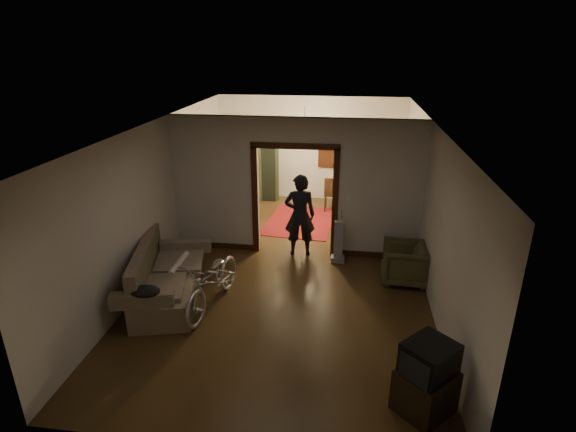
% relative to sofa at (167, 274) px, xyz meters
% --- Properties ---
extents(floor, '(5.00, 8.50, 0.01)m').
position_rel_sofa_xyz_m(floor, '(1.91, 1.39, -0.48)').
color(floor, '#31200F').
rests_on(floor, ground).
extents(ceiling, '(5.00, 8.50, 0.01)m').
position_rel_sofa_xyz_m(ceiling, '(1.91, 1.39, 2.32)').
color(ceiling, white).
rests_on(ceiling, floor).
extents(wall_back, '(5.00, 0.02, 2.80)m').
position_rel_sofa_xyz_m(wall_back, '(1.91, 5.64, 0.92)').
color(wall_back, beige).
rests_on(wall_back, floor).
extents(wall_left, '(0.02, 8.50, 2.80)m').
position_rel_sofa_xyz_m(wall_left, '(-0.59, 1.39, 0.92)').
color(wall_left, beige).
rests_on(wall_left, floor).
extents(wall_right, '(0.02, 8.50, 2.80)m').
position_rel_sofa_xyz_m(wall_right, '(4.41, 1.39, 0.92)').
color(wall_right, beige).
rests_on(wall_right, floor).
extents(partition_wall, '(5.00, 0.14, 2.80)m').
position_rel_sofa_xyz_m(partition_wall, '(1.91, 2.14, 0.92)').
color(partition_wall, beige).
rests_on(partition_wall, floor).
extents(door_casing, '(1.74, 0.20, 2.32)m').
position_rel_sofa_xyz_m(door_casing, '(1.91, 2.14, 0.62)').
color(door_casing, black).
rests_on(door_casing, floor).
extents(far_window, '(0.98, 0.06, 1.28)m').
position_rel_sofa_xyz_m(far_window, '(2.61, 5.60, 1.07)').
color(far_window, black).
rests_on(far_window, wall_back).
extents(chandelier, '(0.24, 0.24, 0.24)m').
position_rel_sofa_xyz_m(chandelier, '(1.91, 3.89, 1.87)').
color(chandelier, '#FFE0A5').
rests_on(chandelier, ceiling).
extents(light_switch, '(0.08, 0.01, 0.12)m').
position_rel_sofa_xyz_m(light_switch, '(2.96, 2.07, 0.77)').
color(light_switch, silver).
rests_on(light_switch, partition_wall).
extents(sofa, '(1.40, 2.24, 0.95)m').
position_rel_sofa_xyz_m(sofa, '(0.00, 0.00, 0.00)').
color(sofa, brown).
rests_on(sofa, floor).
extents(rolled_paper, '(0.10, 0.78, 0.10)m').
position_rel_sofa_xyz_m(rolled_paper, '(0.10, 0.30, 0.05)').
color(rolled_paper, beige).
rests_on(rolled_paper, sofa).
extents(jacket, '(0.45, 0.34, 0.13)m').
position_rel_sofa_xyz_m(jacket, '(0.05, -0.91, 0.20)').
color(jacket, black).
rests_on(jacket, sofa).
extents(bicycle, '(0.90, 1.89, 0.95)m').
position_rel_sofa_xyz_m(bicycle, '(0.84, -0.13, -0.00)').
color(bicycle, silver).
rests_on(bicycle, floor).
extents(armchair, '(0.84, 0.82, 0.73)m').
position_rel_sofa_xyz_m(armchair, '(4.04, 1.17, -0.11)').
color(armchair, '#454427').
rests_on(armchair, floor).
extents(tv_stand, '(0.82, 0.82, 0.55)m').
position_rel_sofa_xyz_m(tv_stand, '(3.97, -1.98, -0.20)').
color(tv_stand, black).
rests_on(tv_stand, floor).
extents(crt_tv, '(0.73, 0.73, 0.47)m').
position_rel_sofa_xyz_m(crt_tv, '(3.97, -1.98, 0.23)').
color(crt_tv, black).
rests_on(crt_tv, tv_stand).
extents(vacuum, '(0.30, 0.26, 0.87)m').
position_rel_sofa_xyz_m(vacuum, '(2.82, 1.79, -0.04)').
color(vacuum, gray).
rests_on(vacuum, floor).
extents(person, '(0.68, 0.49, 1.72)m').
position_rel_sofa_xyz_m(person, '(2.02, 2.03, 0.38)').
color(person, black).
rests_on(person, floor).
extents(oriental_rug, '(1.78, 2.22, 0.02)m').
position_rel_sofa_xyz_m(oriental_rug, '(1.85, 3.79, -0.47)').
color(oriental_rug, maroon).
rests_on(oriental_rug, floor).
extents(locker, '(0.90, 0.68, 1.60)m').
position_rel_sofa_xyz_m(locker, '(0.64, 5.37, 0.32)').
color(locker, '#2F3822').
rests_on(locker, floor).
extents(globe, '(0.26, 0.26, 0.26)m').
position_rel_sofa_xyz_m(globe, '(0.64, 5.37, 1.46)').
color(globe, '#1E5972').
rests_on(globe, locker).
extents(desk, '(0.93, 0.57, 0.66)m').
position_rel_sofa_xyz_m(desk, '(3.19, 5.03, -0.14)').
color(desk, black).
rests_on(desk, floor).
extents(desk_chair, '(0.46, 0.46, 0.92)m').
position_rel_sofa_xyz_m(desk_chair, '(2.58, 4.69, -0.02)').
color(desk_chair, black).
rests_on(desk_chair, floor).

